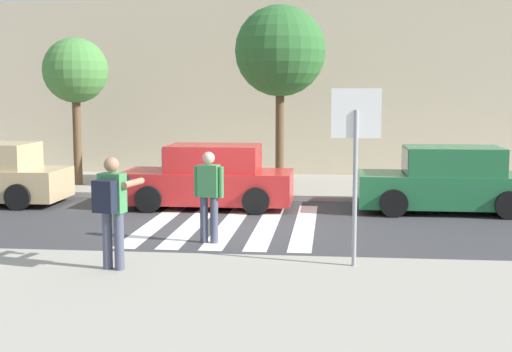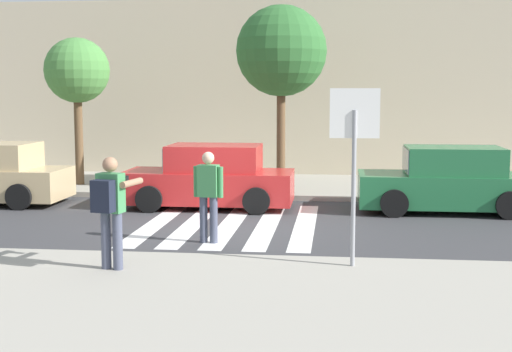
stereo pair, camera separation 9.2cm
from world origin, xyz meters
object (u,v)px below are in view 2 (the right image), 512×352
object	(u,v)px
pedestrian_crossing	(208,192)
parked_car_green	(448,182)
street_tree_west	(77,72)
stop_sign	(354,137)
parked_car_red	(210,178)
street_tree_center	(281,52)
photographer_with_backpack	(110,203)

from	to	relation	value
pedestrian_crossing	parked_car_green	bearing A→B (deg)	38.67
pedestrian_crossing	parked_car_green	world-z (taller)	pedestrian_crossing
pedestrian_crossing	street_tree_west	world-z (taller)	street_tree_west
stop_sign	street_tree_west	xyz separation A→B (m)	(-7.70, 8.91, 1.24)
parked_car_red	parked_car_green	distance (m)	5.69
stop_sign	street_tree_center	xyz separation A→B (m)	(-1.80, 8.62, 1.76)
pedestrian_crossing	parked_car_red	xyz separation A→B (m)	(-0.68, 4.01, -0.25)
street_tree_center	street_tree_west	bearing A→B (deg)	177.14
stop_sign	pedestrian_crossing	world-z (taller)	stop_sign
parked_car_red	street_tree_center	distance (m)	4.36
street_tree_west	stop_sign	bearing A→B (deg)	-49.19
parked_car_green	parked_car_red	bearing A→B (deg)	180.00
photographer_with_backpack	stop_sign	bearing A→B (deg)	10.14
pedestrian_crossing	parked_car_red	bearing A→B (deg)	99.58
photographer_with_backpack	parked_car_red	distance (m)	6.74
street_tree_west	street_tree_center	size ratio (longest dim) A/B	0.84
stop_sign	parked_car_green	xyz separation A→B (m)	(2.36, 6.06, -1.42)
photographer_with_backpack	street_tree_west	bearing A→B (deg)	112.84
street_tree_west	parked_car_green	bearing A→B (deg)	-15.81
street_tree_west	pedestrian_crossing	bearing A→B (deg)	-53.65
parked_car_red	street_tree_west	size ratio (longest dim) A/B	0.97
stop_sign	street_tree_center	distance (m)	8.98
photographer_with_backpack	street_tree_west	size ratio (longest dim) A/B	0.41
street_tree_west	street_tree_center	world-z (taller)	street_tree_center
parked_car_red	street_tree_west	world-z (taller)	street_tree_west
photographer_with_backpack	street_tree_west	xyz separation A→B (m)	(-4.03, 9.57, 2.22)
photographer_with_backpack	parked_car_green	distance (m)	9.04
stop_sign	parked_car_green	world-z (taller)	stop_sign
photographer_with_backpack	street_tree_center	bearing A→B (deg)	78.62
pedestrian_crossing	street_tree_center	xyz separation A→B (m)	(0.85, 6.56, 2.94)
street_tree_center	parked_car_red	bearing A→B (deg)	-120.85
stop_sign	parked_car_green	bearing A→B (deg)	68.71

